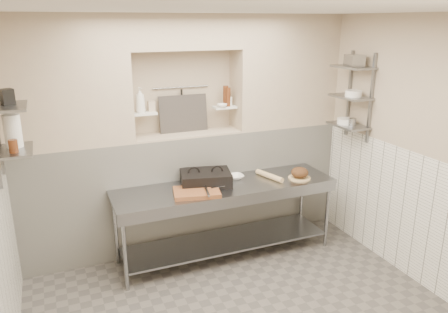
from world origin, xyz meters
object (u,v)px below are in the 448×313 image
bottle_soap (140,100)px  jug_left (13,131)px  panini_press (206,178)px  mixing_bowl (236,177)px  bread_loaf (300,172)px  prep_table (226,206)px  bowl_alcove (222,106)px  rolling_pin (269,176)px  cutting_board (197,192)px

bottle_soap → jug_left: bottle_soap is taller
panini_press → bottle_soap: bearing=156.7°
panini_press → mixing_bowl: bearing=20.0°
mixing_bowl → bread_loaf: (0.71, -0.29, 0.06)m
panini_press → bread_loaf: size_ratio=3.08×
bread_loaf → bottle_soap: bearing=158.1°
prep_table → bottle_soap: 1.57m
bowl_alcove → jug_left: jug_left is taller
rolling_pin → panini_press: bearing=172.9°
bread_loaf → bottle_soap: 2.06m
cutting_board → mixing_bowl: (0.60, 0.29, 0.00)m
panini_press → bottle_soap: size_ratio=2.24×
rolling_pin → cutting_board: bearing=-171.9°
mixing_bowl → panini_press: bearing=-172.9°
panini_press → bowl_alcove: bearing=60.3°
prep_table → panini_press: (-0.21, 0.12, 0.34)m
panini_press → cutting_board: bearing=-116.4°
cutting_board → panini_press: bearing=50.8°
cutting_board → rolling_pin: rolling_pin is taller
bowl_alcove → cutting_board: bearing=-131.4°
mixing_bowl → bottle_soap: bearing=158.5°
panini_press → rolling_pin: (0.78, -0.10, -0.05)m
rolling_pin → bowl_alcove: bowl_alcove is taller
panini_press → rolling_pin: 0.79m
rolling_pin → bread_loaf: size_ratio=2.01×
cutting_board → mixing_bowl: mixing_bowl is taller
mixing_bowl → bottle_soap: (-1.02, 0.40, 0.93)m
mixing_bowl → jug_left: bearing=-174.6°
panini_press → mixing_bowl: size_ratio=3.39×
jug_left → bottle_soap: bearing=25.5°
prep_table → bread_loaf: bread_loaf is taller
prep_table → rolling_pin: size_ratio=6.16×
prep_table → bottle_soap: bottle_soap is taller
rolling_pin → mixing_bowl: bearing=158.8°
bowl_alcove → jug_left: 2.36m
bread_loaf → panini_press: bearing=167.7°
mixing_bowl → rolling_pin: 0.41m
bottle_soap → bowl_alcove: size_ratio=2.27×
mixing_bowl → rolling_pin: (0.38, -0.15, 0.01)m
mixing_bowl → bowl_alcove: bowl_alcove is taller
bottle_soap → prep_table: bearing=-34.7°
bowl_alcove → jug_left: bearing=-166.0°
bottle_soap → bread_loaf: bearing=-21.9°
cutting_board → bread_loaf: bearing=-0.3°
bread_loaf → bowl_alcove: bowl_alcove is taller
rolling_pin → prep_table: bearing=-177.9°
mixing_bowl → bottle_soap: bottle_soap is taller
rolling_pin → jug_left: size_ratio=1.40×
bread_loaf → jug_left: (-3.03, 0.07, 0.79)m
prep_table → rolling_pin: (0.58, 0.02, 0.29)m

